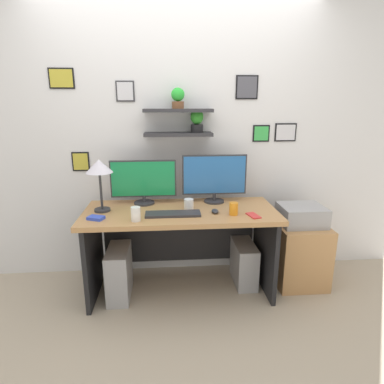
{
  "coord_description": "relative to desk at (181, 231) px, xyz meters",
  "views": [
    {
      "loc": [
        -0.11,
        -2.55,
        1.6
      ],
      "look_at": [
        0.1,
        0.05,
        0.89
      ],
      "focal_mm": 30.01,
      "sensor_mm": 36.0,
      "label": 1
    }
  ],
  "objects": [
    {
      "name": "computer_tower_right",
      "position": [
        0.58,
        0.03,
        -0.35
      ],
      "size": [
        0.18,
        0.4,
        0.38
      ],
      "primitive_type": "cube",
      "color": "#99999E",
      "rests_on": "ground"
    },
    {
      "name": "monitor_left",
      "position": [
        -0.31,
        0.16,
        0.42
      ],
      "size": [
        0.57,
        0.18,
        0.39
      ],
      "color": "#2D2D33",
      "rests_on": "desk"
    },
    {
      "name": "keyboard",
      "position": [
        -0.07,
        -0.17,
        0.22
      ],
      "size": [
        0.44,
        0.14,
        0.02
      ],
      "primitive_type": "cube",
      "color": "#2D2D33",
      "rests_on": "desk"
    },
    {
      "name": "computer_mouse",
      "position": [
        0.28,
        -0.15,
        0.23
      ],
      "size": [
        0.06,
        0.09,
        0.03
      ],
      "primitive_type": "ellipsoid",
      "color": "#2D2D33",
      "rests_on": "desk"
    },
    {
      "name": "back_wall_assembly",
      "position": [
        0.0,
        0.38,
        0.82
      ],
      "size": [
        4.4,
        0.24,
        2.7
      ],
      "color": "silver",
      "rests_on": "ground"
    },
    {
      "name": "computer_tower_left",
      "position": [
        -0.53,
        -0.1,
        -0.32
      ],
      "size": [
        0.18,
        0.4,
        0.44
      ],
      "primitive_type": "cube",
      "color": "#99999E",
      "rests_on": "ground"
    },
    {
      "name": "monitor_right",
      "position": [
        0.31,
        0.16,
        0.44
      ],
      "size": [
        0.57,
        0.18,
        0.43
      ],
      "color": "#2D2D33",
      "rests_on": "desk"
    },
    {
      "name": "pen_cup",
      "position": [
        0.42,
        -0.2,
        0.26
      ],
      "size": [
        0.07,
        0.07,
        0.1
      ],
      "primitive_type": "cylinder",
      "color": "orange",
      "rests_on": "desk"
    },
    {
      "name": "coffee_mug",
      "position": [
        0.07,
        -0.04,
        0.26
      ],
      "size": [
        0.08,
        0.08,
        0.09
      ],
      "primitive_type": "cylinder",
      "color": "white",
      "rests_on": "desk"
    },
    {
      "name": "desk",
      "position": [
        0.0,
        0.0,
        0.0
      ],
      "size": [
        1.61,
        0.68,
        0.75
      ],
      "color": "tan",
      "rests_on": "ground"
    },
    {
      "name": "desk_lamp",
      "position": [
        -0.65,
        -0.02,
        0.56
      ],
      "size": [
        0.22,
        0.22,
        0.43
      ],
      "color": "#2D2D33",
      "rests_on": "desk"
    },
    {
      "name": "drawer_cabinet",
      "position": [
        1.09,
        0.02,
        -0.26
      ],
      "size": [
        0.44,
        0.5,
        0.56
      ],
      "primitive_type": "cube",
      "color": "tan",
      "rests_on": "ground"
    },
    {
      "name": "scissors_tray",
      "position": [
        -0.66,
        -0.23,
        0.22
      ],
      "size": [
        0.14,
        0.12,
        0.02
      ],
      "primitive_type": "cube",
      "rotation": [
        0.0,
        0.0,
        -0.37
      ],
      "color": "blue",
      "rests_on": "desk"
    },
    {
      "name": "ground_plane",
      "position": [
        0.0,
        -0.05,
        -0.54
      ],
      "size": [
        8.0,
        8.0,
        0.0
      ],
      "primitive_type": "plane",
      "color": "tan"
    },
    {
      "name": "printer",
      "position": [
        1.09,
        0.02,
        0.11
      ],
      "size": [
        0.38,
        0.34,
        0.17
      ],
      "primitive_type": "cube",
      "color": "#9E9EA3",
      "rests_on": "drawer_cabinet"
    },
    {
      "name": "water_cup",
      "position": [
        -0.35,
        -0.28,
        0.27
      ],
      "size": [
        0.07,
        0.07,
        0.11
      ],
      "primitive_type": "cylinder",
      "color": "white",
      "rests_on": "desk"
    },
    {
      "name": "cell_phone",
      "position": [
        0.57,
        -0.25,
        0.22
      ],
      "size": [
        0.1,
        0.15,
        0.01
      ],
      "primitive_type": "cube",
      "rotation": [
        0.0,
        0.0,
        0.23
      ],
      "color": "red",
      "rests_on": "desk"
    }
  ]
}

